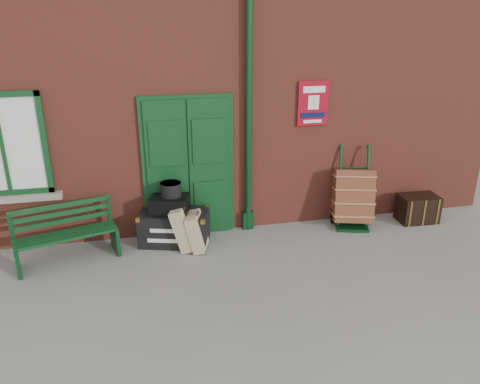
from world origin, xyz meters
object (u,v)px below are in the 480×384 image
object	(u,v)px
porter_trolley	(353,196)
dark_trunk	(418,208)
houdini_trunk	(175,227)
bench	(65,232)

from	to	relation	value
porter_trolley	dark_trunk	world-z (taller)	porter_trolley
houdini_trunk	dark_trunk	size ratio (longest dim) A/B	1.61
houdini_trunk	porter_trolley	size ratio (longest dim) A/B	0.79
houdini_trunk	dark_trunk	bearing A→B (deg)	14.97
bench	dark_trunk	distance (m)	5.74
houdini_trunk	bench	bearing A→B (deg)	-156.02
houdini_trunk	dark_trunk	world-z (taller)	houdini_trunk
bench	porter_trolley	world-z (taller)	porter_trolley
porter_trolley	dark_trunk	bearing A→B (deg)	10.01
bench	dark_trunk	world-z (taller)	bench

